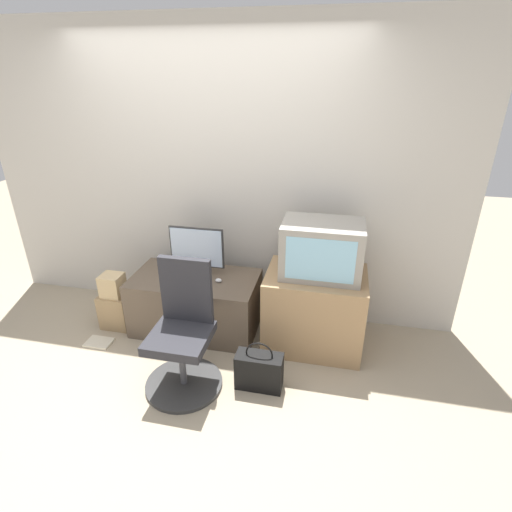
{
  "coord_description": "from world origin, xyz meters",
  "views": [
    {
      "loc": [
        1.09,
        -2.02,
        2.2
      ],
      "look_at": [
        0.45,
        0.92,
        0.77
      ],
      "focal_mm": 28.0,
      "sensor_mm": 36.0,
      "label": 1
    }
  ],
  "objects_px": {
    "cardboard_box_lower": "(117,310)",
    "book": "(99,343)",
    "crt_tv": "(322,249)",
    "office_chair": "(183,339)",
    "main_monitor": "(197,253)",
    "keyboard": "(192,280)",
    "handbag": "(259,371)",
    "mouse": "(219,280)"
  },
  "relations": [
    {
      "from": "cardboard_box_lower",
      "to": "book",
      "type": "height_order",
      "value": "cardboard_box_lower"
    },
    {
      "from": "crt_tv",
      "to": "office_chair",
      "type": "xyz_separation_m",
      "value": [
        -0.93,
        -0.69,
        -0.51
      ]
    },
    {
      "from": "crt_tv",
      "to": "main_monitor",
      "type": "bearing_deg",
      "value": 175.92
    },
    {
      "from": "office_chair",
      "to": "handbag",
      "type": "xyz_separation_m",
      "value": [
        0.56,
        0.06,
        -0.24
      ]
    },
    {
      "from": "handbag",
      "to": "main_monitor",
      "type": "bearing_deg",
      "value": 134.86
    },
    {
      "from": "keyboard",
      "to": "handbag",
      "type": "relative_size",
      "value": 0.8
    },
    {
      "from": "office_chair",
      "to": "handbag",
      "type": "distance_m",
      "value": 0.61
    },
    {
      "from": "crt_tv",
      "to": "handbag",
      "type": "relative_size",
      "value": 1.56
    },
    {
      "from": "cardboard_box_lower",
      "to": "crt_tv",
      "type": "bearing_deg",
      "value": 4.08
    },
    {
      "from": "keyboard",
      "to": "handbag",
      "type": "bearing_deg",
      "value": -38.67
    },
    {
      "from": "keyboard",
      "to": "mouse",
      "type": "xyz_separation_m",
      "value": [
        0.24,
        0.02,
        0.01
      ]
    },
    {
      "from": "main_monitor",
      "to": "book",
      "type": "relative_size",
      "value": 2.19
    },
    {
      "from": "keyboard",
      "to": "cardboard_box_lower",
      "type": "distance_m",
      "value": 0.82
    },
    {
      "from": "crt_tv",
      "to": "office_chair",
      "type": "relative_size",
      "value": 0.64
    },
    {
      "from": "main_monitor",
      "to": "handbag",
      "type": "xyz_separation_m",
      "value": [
        0.71,
        -0.71,
        -0.58
      ]
    },
    {
      "from": "mouse",
      "to": "handbag",
      "type": "bearing_deg",
      "value": -51.02
    },
    {
      "from": "keyboard",
      "to": "main_monitor",
      "type": "bearing_deg",
      "value": 84.51
    },
    {
      "from": "mouse",
      "to": "main_monitor",
      "type": "bearing_deg",
      "value": 153.15
    },
    {
      "from": "main_monitor",
      "to": "book",
      "type": "bearing_deg",
      "value": -146.91
    },
    {
      "from": "mouse",
      "to": "cardboard_box_lower",
      "type": "height_order",
      "value": "mouse"
    },
    {
      "from": "keyboard",
      "to": "office_chair",
      "type": "height_order",
      "value": "office_chair"
    },
    {
      "from": "keyboard",
      "to": "mouse",
      "type": "relative_size",
      "value": 5.76
    },
    {
      "from": "keyboard",
      "to": "crt_tv",
      "type": "xyz_separation_m",
      "value": [
        1.09,
        0.06,
        0.37
      ]
    },
    {
      "from": "cardboard_box_lower",
      "to": "office_chair",
      "type": "bearing_deg",
      "value": -32.11
    },
    {
      "from": "office_chair",
      "to": "book",
      "type": "bearing_deg",
      "value": 164.03
    },
    {
      "from": "handbag",
      "to": "mouse",
      "type": "bearing_deg",
      "value": 128.98
    },
    {
      "from": "keyboard",
      "to": "book",
      "type": "xyz_separation_m",
      "value": [
        -0.76,
        -0.37,
        -0.52
      ]
    },
    {
      "from": "handbag",
      "to": "book",
      "type": "height_order",
      "value": "handbag"
    },
    {
      "from": "keyboard",
      "to": "mouse",
      "type": "height_order",
      "value": "mouse"
    },
    {
      "from": "keyboard",
      "to": "crt_tv",
      "type": "height_order",
      "value": "crt_tv"
    },
    {
      "from": "keyboard",
      "to": "mouse",
      "type": "bearing_deg",
      "value": 5.09
    },
    {
      "from": "keyboard",
      "to": "handbag",
      "type": "distance_m",
      "value": 1.0
    },
    {
      "from": "mouse",
      "to": "office_chair",
      "type": "xyz_separation_m",
      "value": [
        -0.08,
        -0.65,
        -0.15
      ]
    },
    {
      "from": "keyboard",
      "to": "handbag",
      "type": "height_order",
      "value": "keyboard"
    },
    {
      "from": "cardboard_box_lower",
      "to": "handbag",
      "type": "height_order",
      "value": "handbag"
    },
    {
      "from": "crt_tv",
      "to": "cardboard_box_lower",
      "type": "xyz_separation_m",
      "value": [
        -1.82,
        -0.13,
        -0.74
      ]
    },
    {
      "from": "mouse",
      "to": "cardboard_box_lower",
      "type": "bearing_deg",
      "value": -174.47
    },
    {
      "from": "mouse",
      "to": "cardboard_box_lower",
      "type": "distance_m",
      "value": 1.04
    },
    {
      "from": "cardboard_box_lower",
      "to": "book",
      "type": "bearing_deg",
      "value": -95.11
    },
    {
      "from": "office_chair",
      "to": "cardboard_box_lower",
      "type": "distance_m",
      "value": 1.08
    },
    {
      "from": "main_monitor",
      "to": "mouse",
      "type": "xyz_separation_m",
      "value": [
        0.22,
        -0.11,
        -0.19
      ]
    },
    {
      "from": "main_monitor",
      "to": "office_chair",
      "type": "distance_m",
      "value": 0.85
    }
  ]
}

